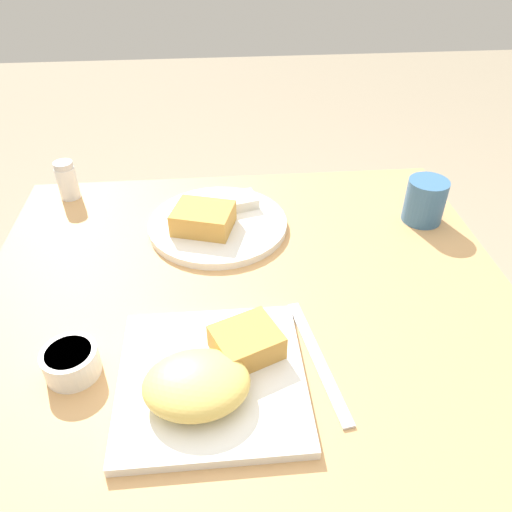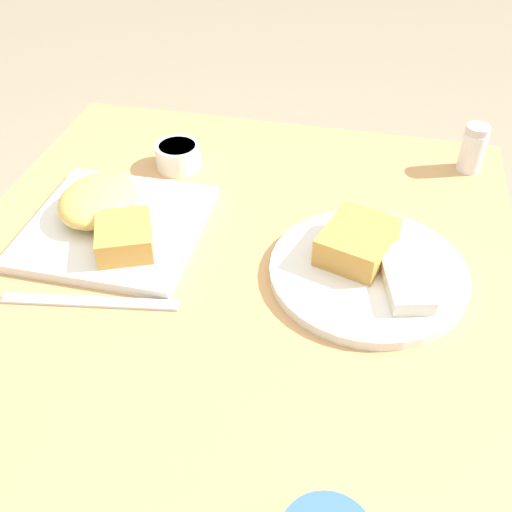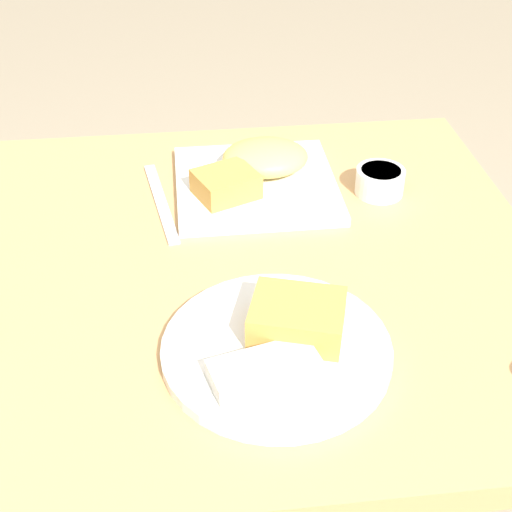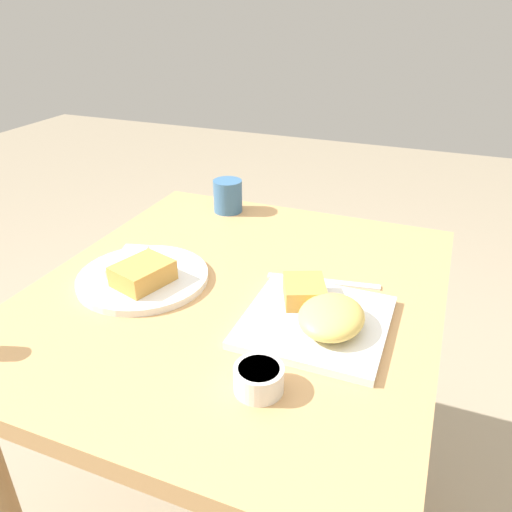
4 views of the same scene
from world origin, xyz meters
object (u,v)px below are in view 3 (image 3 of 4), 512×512
object	(u,v)px
plate_square_near	(256,174)
butter_knife	(161,202)
plate_oval_far	(281,343)
sauce_ramekin	(380,181)

from	to	relation	value
plate_square_near	butter_knife	size ratio (longest dim) A/B	1.08
plate_oval_far	sauce_ramekin	distance (m)	0.37
plate_oval_far	plate_square_near	bearing A→B (deg)	-92.24
plate_oval_far	butter_knife	world-z (taller)	plate_oval_far
plate_square_near	plate_oval_far	bearing A→B (deg)	87.76
sauce_ramekin	butter_knife	size ratio (longest dim) A/B	0.33
plate_square_near	sauce_ramekin	distance (m)	0.18
plate_oval_far	sauce_ramekin	world-z (taller)	plate_oval_far
plate_square_near	sauce_ramekin	world-z (taller)	plate_square_near
plate_square_near	plate_oval_far	distance (m)	0.36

